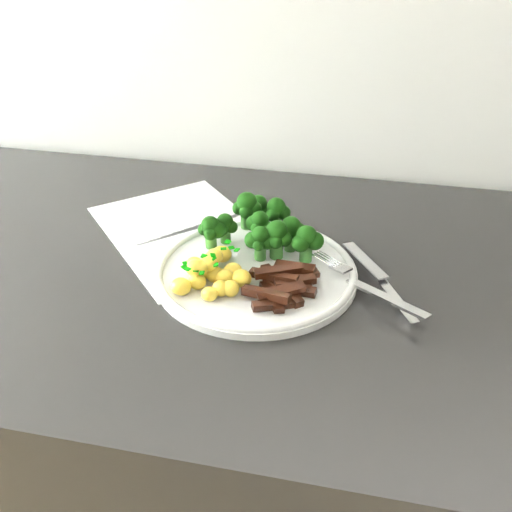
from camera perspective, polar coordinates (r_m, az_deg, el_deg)
name	(u,v)px	position (r m, az deg, el deg)	size (l,w,h in m)	color
counter	(218,490)	(1.10, -3.80, -21.99)	(2.50, 0.63, 0.94)	black
recipe_paper	(186,232)	(0.85, -6.91, 2.39)	(0.34, 0.35, 0.00)	white
plate	(256,271)	(0.74, 0.00, -1.49)	(0.26, 0.26, 0.01)	white
broccoli	(262,225)	(0.77, 0.61, 3.03)	(0.17, 0.12, 0.06)	#2B6120
potatoes	(212,272)	(0.71, -4.38, -1.59)	(0.09, 0.11, 0.04)	yellow
beef_strips	(282,285)	(0.70, 2.62, -2.85)	(0.09, 0.10, 0.03)	black
fork	(370,287)	(0.71, 11.16, -3.03)	(0.15, 0.12, 0.02)	silver
knife	(387,290)	(0.72, 12.77, -3.25)	(0.10, 0.16, 0.02)	silver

